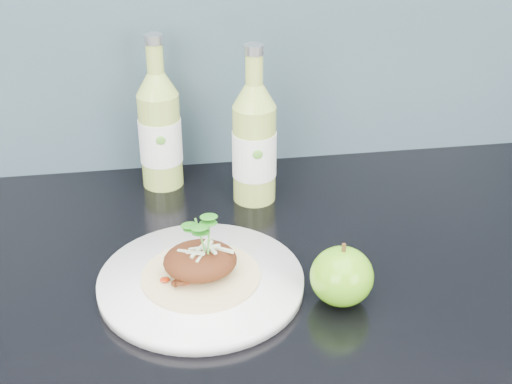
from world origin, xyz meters
TOP-DOWN VIEW (x-y plane):
  - dinner_plate at (-0.06, 1.62)m, footprint 0.27×0.27m
  - pork_taco at (-0.06, 1.62)m, footprint 0.15×0.15m
  - green_apple at (0.10, 1.57)m, footprint 0.10×0.10m
  - cider_bottle_left at (-0.10, 1.92)m, footprint 0.08×0.08m
  - cider_bottle_right at (0.04, 1.85)m, footprint 0.07×0.07m

SIDE VIEW (x-z plane):
  - dinner_plate at x=-0.06m, z-range 0.90..0.92m
  - green_apple at x=0.10m, z-range 0.90..0.98m
  - pork_taco at x=-0.06m, z-range 0.90..0.99m
  - cider_bottle_left at x=-0.10m, z-range 0.87..1.12m
  - cider_bottle_right at x=0.04m, z-range 0.87..1.12m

